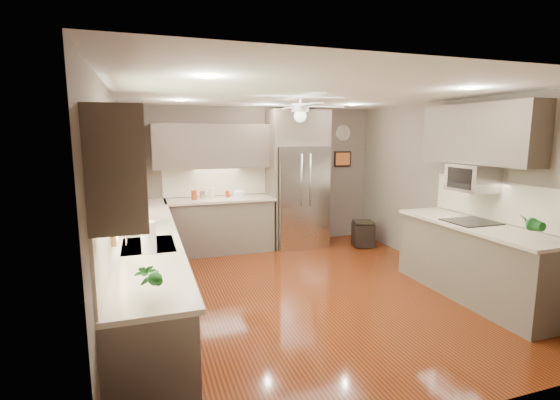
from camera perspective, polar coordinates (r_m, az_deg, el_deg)
floor at (r=5.41m, az=3.84°, el=-12.77°), size 5.00×5.00×0.00m
ceiling at (r=5.04m, az=4.16°, el=14.59°), size 5.00×5.00×0.00m
wall_back at (r=7.43m, az=-3.43°, el=3.22°), size 4.50×0.00×4.50m
wall_front at (r=2.98m, az=22.89°, el=-6.64°), size 4.50×0.00×4.50m
wall_left at (r=4.71m, az=-22.20°, el=-0.96°), size 0.00×5.00×5.00m
wall_right at (r=6.29m, az=23.29°, el=1.39°), size 0.00×5.00×5.00m
canister_a at (r=6.95m, az=-11.99°, el=0.70°), size 0.11×0.11×0.15m
canister_b at (r=6.99m, az=-10.84°, el=0.71°), size 0.11×0.11×0.14m
canister_c at (r=7.04m, az=-9.58°, el=0.97°), size 0.13×0.13×0.17m
canister_d at (r=7.10m, az=-7.41°, el=0.85°), size 0.07×0.07×0.11m
soap_bottle at (r=4.67m, az=-19.93°, el=-3.69°), size 0.10×0.10×0.17m
potted_plant_left at (r=2.90m, az=-18.12°, el=-10.08°), size 0.18×0.15×0.30m
potted_plant_right at (r=5.01m, az=31.87°, el=-2.83°), size 0.19×0.16×0.32m
bowl at (r=7.11m, az=-5.72°, el=0.61°), size 0.25×0.25×0.05m
left_run at (r=5.03m, az=-18.15°, el=-9.12°), size 0.65×4.70×1.45m
back_run at (r=7.11m, az=-8.40°, el=-3.39°), size 1.85×0.65×1.45m
uppers at (r=5.48m, az=-6.08°, el=7.56°), size 4.50×4.70×0.95m
window at (r=4.17m, az=-22.43°, el=1.95°), size 0.05×1.12×0.92m
sink at (r=4.28m, az=-18.03°, el=-6.40°), size 0.50×0.70×0.32m
refrigerator at (r=7.33m, az=2.57°, el=2.67°), size 1.06×0.75×2.45m
right_run at (r=5.66m, az=25.76°, el=-7.53°), size 0.70×2.20×1.45m
microwave at (r=5.71m, az=25.42°, el=2.85°), size 0.43×0.55×0.34m
ceiling_fan at (r=5.31m, az=2.86°, el=12.52°), size 1.18×1.18×0.32m
recessed_lights at (r=5.40m, az=2.06°, el=14.19°), size 2.84×3.14×0.01m
wall_clock at (r=8.01m, az=8.87°, el=9.30°), size 0.30×0.03×0.30m
framed_print at (r=8.02m, az=8.80°, el=5.73°), size 0.36×0.03×0.30m
stool at (r=7.54m, az=11.60°, el=-4.67°), size 0.45×0.45×0.45m
paper_towel at (r=3.94m, az=-18.00°, el=-5.13°), size 0.13×0.13×0.34m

